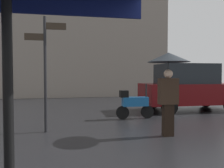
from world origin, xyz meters
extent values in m
cylinder|color=black|center=(-0.51, -0.72, 1.21)|extent=(0.09, 0.09, 2.42)
cube|color=black|center=(2.47, 2.59, 0.41)|extent=(0.27, 0.17, 0.81)
cube|color=#332319|center=(2.47, 2.59, 1.14)|extent=(0.48, 0.22, 0.66)
sphere|color=beige|center=(2.47, 2.59, 1.58)|extent=(0.22, 0.22, 0.22)
cylinder|color=black|center=(2.47, 2.59, 1.72)|extent=(0.02, 0.02, 0.30)
cone|color=#252B31|center=(2.47, 2.59, 1.99)|extent=(1.06, 1.06, 0.24)
cylinder|color=black|center=(2.76, 4.96, 0.23)|extent=(0.46, 0.09, 0.46)
cylinder|color=black|center=(1.85, 4.96, 0.23)|extent=(0.46, 0.09, 0.46)
cube|color=#195999|center=(2.31, 4.96, 0.61)|extent=(0.91, 0.32, 0.32)
cube|color=black|center=(1.90, 4.96, 0.89)|extent=(0.28, 0.28, 0.24)
cylinder|color=black|center=(2.72, 4.96, 0.96)|extent=(0.06, 0.06, 0.55)
cube|color=#590C0F|center=(5.19, 6.36, 0.75)|extent=(4.17, 1.81, 0.86)
cube|color=black|center=(4.98, 6.36, 1.60)|extent=(2.29, 1.67, 0.84)
cylinder|color=black|center=(6.54, 7.26, 0.32)|extent=(0.64, 0.18, 0.64)
cylinder|color=black|center=(3.83, 7.26, 0.32)|extent=(0.64, 0.18, 0.64)
cylinder|color=black|center=(3.83, 5.45, 0.32)|extent=(0.64, 0.18, 0.64)
cylinder|color=black|center=(-0.61, 3.59, 1.55)|extent=(0.08, 0.08, 3.11)
cube|color=#33281E|center=(-0.33, 3.59, 2.86)|extent=(0.56, 0.04, 0.18)
cube|color=#33281E|center=(-0.87, 3.59, 2.56)|extent=(0.52, 0.04, 0.18)
camera|label=1|loc=(0.00, -2.81, 1.55)|focal=36.85mm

